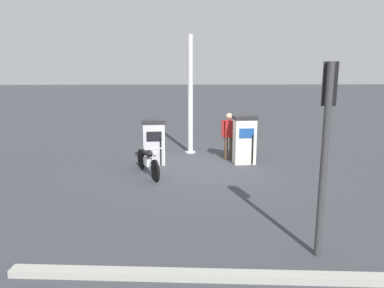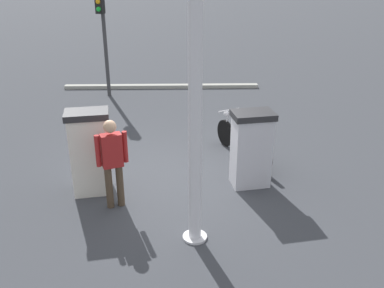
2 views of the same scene
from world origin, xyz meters
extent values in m
plane|color=#383A3F|center=(0.00, 0.00, 0.00)|extent=(120.00, 120.00, 0.00)
cube|color=silver|center=(-0.53, -1.55, 0.71)|extent=(0.57, 0.76, 1.42)
cube|color=black|center=(-0.27, -1.53, 1.02)|extent=(0.08, 0.50, 0.32)
cube|color=#262628|center=(-0.53, -1.55, 1.48)|extent=(0.62, 0.84, 0.12)
cylinder|color=black|center=(-0.25, -1.31, 0.50)|extent=(0.05, 0.05, 0.92)
cube|color=silver|center=(-0.53, 1.55, 0.77)|extent=(0.54, 0.76, 1.55)
cube|color=#1E478C|center=(-0.28, 1.57, 1.11)|extent=(0.08, 0.51, 0.32)
cube|color=#262628|center=(-0.53, 1.55, 1.61)|extent=(0.60, 0.84, 0.12)
cylinder|color=black|center=(-0.27, 1.79, 0.54)|extent=(0.05, 0.05, 1.00)
cylinder|color=black|center=(1.43, -1.39, 0.32)|extent=(0.63, 0.30, 0.65)
cylinder|color=black|center=(0.02, -1.94, 0.32)|extent=(0.63, 0.30, 0.65)
cube|color=silver|center=(0.77, -1.65, 0.42)|extent=(0.41, 0.32, 0.24)
cylinder|color=silver|center=(0.73, -1.67, 0.37)|extent=(1.07, 0.46, 0.05)
ellipsoid|color=black|center=(0.84, -1.62, 0.70)|extent=(0.53, 0.38, 0.24)
cube|color=black|center=(0.52, -1.75, 0.67)|extent=(0.48, 0.35, 0.10)
cylinder|color=silver|center=(1.39, -1.40, 0.62)|extent=(0.26, 0.13, 0.57)
cylinder|color=silver|center=(1.32, -1.43, 0.94)|extent=(0.24, 0.53, 0.04)
sphere|color=silver|center=(1.41, -1.40, 0.82)|extent=(0.18, 0.18, 0.14)
cylinder|color=silver|center=(0.17, -1.76, 0.34)|extent=(0.54, 0.27, 0.07)
cylinder|color=#473828|center=(-1.15, 1.18, 0.41)|extent=(0.16, 0.16, 0.82)
cylinder|color=#473828|center=(-1.09, 0.99, 0.41)|extent=(0.16, 0.16, 0.82)
cube|color=maroon|center=(-1.12, 1.09, 1.13)|extent=(0.29, 0.40, 0.61)
cylinder|color=maroon|center=(-1.19, 1.32, 1.16)|extent=(0.11, 0.11, 0.58)
cylinder|color=maroon|center=(-1.05, 0.86, 1.16)|extent=(0.11, 0.11, 0.58)
sphere|color=tan|center=(-1.12, 1.09, 1.58)|extent=(0.28, 0.28, 0.23)
cylinder|color=#38383A|center=(5.90, 1.77, 1.69)|extent=(0.16, 0.16, 3.37)
cube|color=black|center=(5.77, 1.82, 3.01)|extent=(0.28, 0.30, 0.72)
sphere|color=red|center=(5.68, 1.86, 3.23)|extent=(0.20, 0.20, 0.15)
sphere|color=orange|center=(5.68, 1.86, 3.01)|extent=(0.20, 0.20, 0.15)
sphere|color=green|center=(5.68, 1.86, 2.79)|extent=(0.20, 0.20, 0.15)
cylinder|color=silver|center=(-2.25, -0.26, 2.24)|extent=(0.20, 0.20, 4.47)
cylinder|color=silver|center=(-2.25, -0.26, 0.02)|extent=(0.40, 0.40, 0.04)
cube|color=#9E9E93|center=(6.61, 0.00, 0.06)|extent=(0.75, 6.79, 0.12)
camera|label=1|loc=(11.88, -0.65, 3.28)|focal=34.66mm
camera|label=2|loc=(-7.97, 0.34, 4.20)|focal=39.71mm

